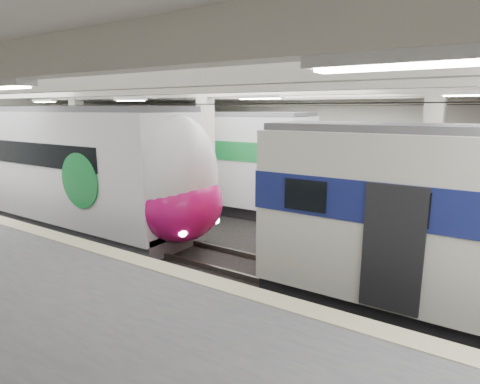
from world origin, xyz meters
The scene contains 3 objects.
station_hall centered at (0.00, -1.74, 3.24)m, with size 36.00×24.00×5.75m.
modern_emu centered at (-7.08, 0.00, 2.29)m, with size 14.56×3.01×4.66m.
far_train centered at (-6.91, 5.50, 2.29)m, with size 13.93×3.15×4.43m.
Camera 1 is at (6.68, -9.33, 4.57)m, focal length 30.00 mm.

